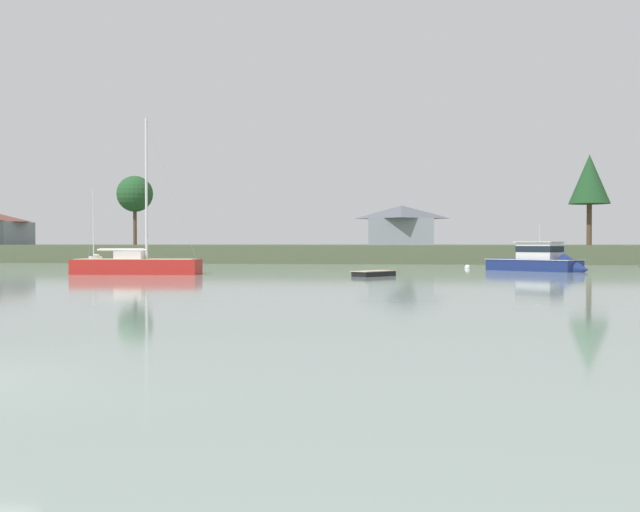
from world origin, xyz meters
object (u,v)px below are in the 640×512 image
(sailboat_red, at_px, (137,270))
(dinghy_black, at_px, (374,274))
(mooring_buoy_white, at_px, (467,267))
(cruiser_navy, at_px, (544,264))
(sailboat_teal, at_px, (95,264))

(sailboat_red, bearing_deg, dinghy_black, -2.99)
(sailboat_red, distance_m, mooring_buoy_white, 30.28)
(cruiser_navy, bearing_deg, sailboat_teal, 166.83)
(mooring_buoy_white, bearing_deg, sailboat_teal, 173.86)
(dinghy_black, distance_m, mooring_buoy_white, 19.13)
(cruiser_navy, xyz_separation_m, sailboat_teal, (-43.95, 10.29, -0.41))
(sailboat_teal, bearing_deg, sailboat_red, -58.40)
(sailboat_red, distance_m, sailboat_teal, 24.40)
(sailboat_teal, height_order, mooring_buoy_white, sailboat_teal)
(cruiser_navy, height_order, dinghy_black, cruiser_navy)
(dinghy_black, height_order, sailboat_teal, sailboat_teal)
(dinghy_black, distance_m, sailboat_teal, 37.52)
(mooring_buoy_white, bearing_deg, cruiser_navy, -46.38)
(cruiser_navy, bearing_deg, mooring_buoy_white, 133.62)
(sailboat_red, xyz_separation_m, sailboat_teal, (-12.79, 20.78, -0.10))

